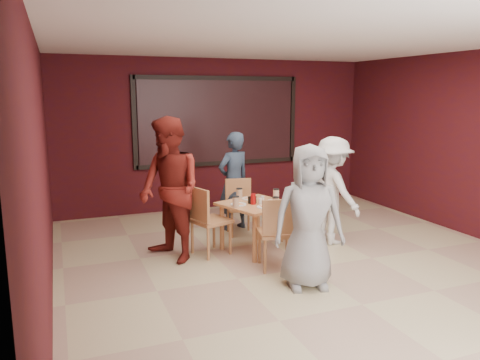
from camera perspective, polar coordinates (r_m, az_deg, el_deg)
name	(u,v)px	position (r m, az deg, el deg)	size (l,w,h in m)	color
floor	(308,268)	(6.05, 8.35, -10.55)	(7.00, 7.00, 0.00)	#C2B387
window_blinds	(219,121)	(8.82, -2.62, 7.18)	(3.00, 0.02, 1.50)	black
dining_table	(257,208)	(6.47, 2.03, -3.48)	(1.09, 1.09, 0.83)	tan
chair_front	(278,229)	(5.78, 4.67, -6.02)	(0.54, 0.54, 0.92)	#A36A3F
chair_back	(240,203)	(7.29, -0.05, -2.83)	(0.47, 0.47, 0.85)	#A36A3F
chair_left	(206,217)	(6.30, -4.15, -4.51)	(0.58, 0.58, 0.94)	#A36A3F
chair_right	(304,206)	(6.94, 7.83, -3.11)	(0.59, 0.59, 0.96)	#A36A3F
diner_front	(309,217)	(5.27, 8.35, -4.46)	(0.79, 0.52, 1.63)	gray
diner_back	(234,181)	(7.45, -0.77, -0.13)	(0.57, 0.38, 1.57)	#2B394D
diner_left	(170,190)	(6.08, -8.55, -1.19)	(0.92, 0.71, 1.88)	maroon
diner_right	(332,191)	(6.89, 11.16, -1.28)	(1.01, 0.58, 1.56)	silver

